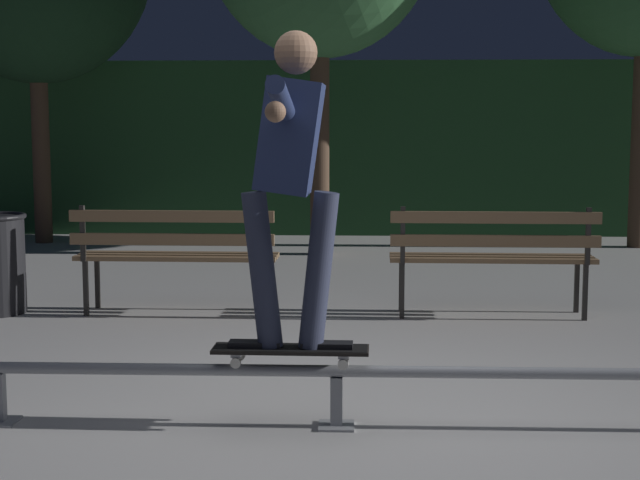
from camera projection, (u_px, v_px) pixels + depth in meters
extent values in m
plane|color=#ADAAA8|center=(337.00, 422.00, 4.97)|extent=(90.00, 90.00, 0.00)
cube|color=#234C28|center=(351.00, 148.00, 13.59)|extent=(24.00, 1.20, 2.34)
cylinder|color=gray|center=(336.00, 371.00, 4.85)|extent=(4.04, 0.06, 0.06)
cube|color=gray|center=(0.00, 421.00, 4.95)|extent=(0.18, 0.18, 0.01)
cube|color=gray|center=(336.00, 402.00, 4.87)|extent=(0.06, 0.06, 0.26)
cube|color=gray|center=(336.00, 426.00, 4.88)|extent=(0.18, 0.18, 0.01)
cube|color=black|center=(291.00, 349.00, 4.85)|extent=(0.78, 0.22, 0.02)
cube|color=black|center=(291.00, 347.00, 4.84)|extent=(0.77, 0.21, 0.00)
cube|color=#9E9EA3|center=(344.00, 354.00, 4.83)|extent=(0.05, 0.17, 0.02)
cube|color=#9E9EA3|center=(238.00, 352.00, 4.86)|extent=(0.05, 0.17, 0.02)
cylinder|color=beige|center=(343.00, 364.00, 4.76)|extent=(0.05, 0.03, 0.05)
cylinder|color=beige|center=(344.00, 357.00, 4.92)|extent=(0.05, 0.03, 0.05)
cylinder|color=beige|center=(236.00, 363.00, 4.79)|extent=(0.05, 0.03, 0.05)
cylinder|color=beige|center=(240.00, 355.00, 4.95)|extent=(0.05, 0.03, 0.05)
cube|color=black|center=(327.00, 345.00, 4.83)|extent=(0.26, 0.11, 0.03)
cube|color=black|center=(255.00, 344.00, 4.85)|extent=(0.26, 0.11, 0.03)
cylinder|color=#282D42|center=(319.00, 271.00, 4.79)|extent=(0.21, 0.13, 0.79)
cylinder|color=#282D42|center=(262.00, 270.00, 4.81)|extent=(0.21, 0.13, 0.79)
cube|color=#1E284C|center=(290.00, 136.00, 4.72)|extent=(0.34, 0.37, 0.57)
cylinder|color=#1E284C|center=(282.00, 101.00, 4.32)|extent=(0.10, 0.61, 0.21)
cylinder|color=#1E284C|center=(296.00, 104.00, 5.08)|extent=(0.10, 0.61, 0.21)
sphere|color=brown|center=(275.00, 112.00, 4.05)|extent=(0.09, 0.09, 0.09)
sphere|color=brown|center=(301.00, 114.00, 5.36)|extent=(0.09, 0.09, 0.09)
sphere|color=brown|center=(296.00, 52.00, 4.67)|extent=(0.21, 0.21, 0.21)
cube|color=#282623|center=(268.00, 283.00, 7.90)|extent=(0.04, 0.04, 0.44)
cube|color=#282623|center=(263.00, 290.00, 7.59)|extent=(0.04, 0.04, 0.44)
cube|color=#282623|center=(262.00, 235.00, 7.49)|extent=(0.04, 0.04, 0.44)
cube|color=#282623|center=(97.00, 282.00, 7.99)|extent=(0.04, 0.04, 0.44)
cube|color=#282623|center=(86.00, 288.00, 7.67)|extent=(0.04, 0.04, 0.44)
cube|color=#282623|center=(83.00, 234.00, 7.58)|extent=(0.04, 0.04, 0.44)
cube|color=brown|center=(181.00, 254.00, 7.90)|extent=(1.60, 0.12, 0.04)
cube|color=brown|center=(178.00, 256.00, 7.76)|extent=(1.60, 0.12, 0.04)
cube|color=brown|center=(174.00, 259.00, 7.62)|extent=(1.60, 0.12, 0.04)
cube|color=brown|center=(172.00, 239.00, 7.53)|extent=(1.60, 0.07, 0.09)
cube|color=brown|center=(171.00, 216.00, 7.51)|extent=(1.60, 0.07, 0.09)
cube|color=#282623|center=(577.00, 285.00, 7.81)|extent=(0.04, 0.04, 0.44)
cube|color=#282623|center=(585.00, 292.00, 7.49)|extent=(0.04, 0.04, 0.44)
cube|color=#282623|center=(588.00, 236.00, 7.40)|extent=(0.04, 0.04, 0.44)
cube|color=#282623|center=(401.00, 284.00, 7.89)|extent=(0.04, 0.04, 0.44)
cube|color=#282623|center=(402.00, 290.00, 7.57)|extent=(0.04, 0.04, 0.44)
cube|color=#282623|center=(403.00, 235.00, 7.48)|extent=(0.04, 0.04, 0.44)
cube|color=brown|center=(489.00, 256.00, 7.80)|extent=(1.60, 0.12, 0.04)
cube|color=brown|center=(491.00, 258.00, 7.66)|extent=(1.60, 0.12, 0.04)
cube|color=brown|center=(493.00, 261.00, 7.52)|extent=(1.60, 0.12, 0.04)
cube|color=brown|center=(495.00, 241.00, 7.43)|extent=(1.60, 0.07, 0.09)
cube|color=brown|center=(495.00, 218.00, 7.41)|extent=(1.60, 0.07, 0.09)
cylinder|color=#4C3828|center=(41.00, 149.00, 12.25)|extent=(0.22, 0.22, 2.37)
cylinder|color=#4C3828|center=(640.00, 139.00, 11.78)|extent=(0.22, 0.22, 2.63)
cylinder|color=#4C3828|center=(320.00, 143.00, 11.13)|extent=(0.22, 0.22, 2.57)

